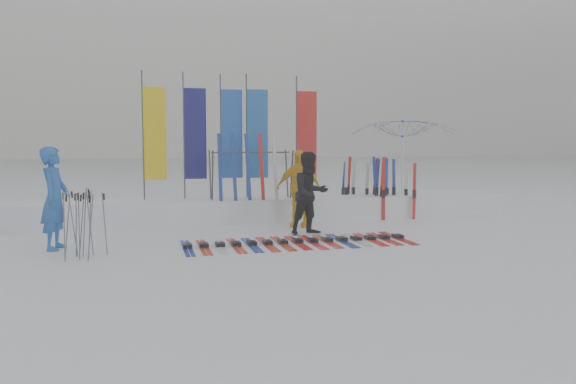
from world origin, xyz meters
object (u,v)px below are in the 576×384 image
object	(u,v)px
ski_rack	(251,168)
person_blue	(54,198)
person_yellow	(299,189)
person_black	(310,193)
tent_canopy	(405,164)
ski_row	(297,241)

from	to	relation	value
ski_rack	person_blue	bearing A→B (deg)	-148.93
person_blue	person_yellow	size ratio (longest dim) A/B	1.06
person_blue	ski_rack	distance (m)	5.02
person_black	tent_canopy	world-z (taller)	tent_canopy
person_blue	person_black	world-z (taller)	person_blue
person_black	ski_row	bearing A→B (deg)	-135.18
person_black	tent_canopy	xyz separation A→B (m)	(3.68, 2.83, 0.49)
ski_row	person_yellow	bearing A→B (deg)	73.63
person_black	ski_row	world-z (taller)	person_black
person_yellow	ski_rack	world-z (taller)	person_yellow
ski_rack	tent_canopy	bearing A→B (deg)	9.07
person_blue	ski_row	xyz separation A→B (m)	(4.64, -0.52, -0.95)
person_black	tent_canopy	distance (m)	4.67
tent_canopy	ski_row	size ratio (longest dim) A/B	0.68
person_yellow	ski_row	world-z (taller)	person_yellow
person_blue	ski_rack	bearing A→B (deg)	-47.74
person_yellow	ski_row	distance (m)	2.38
person_black	ski_row	xyz separation A→B (m)	(-0.58, -1.01, -0.88)
ski_row	tent_canopy	bearing A→B (deg)	42.07
person_black	person_yellow	xyz separation A→B (m)	(0.05, 1.11, 0.01)
person_black	ski_rack	distance (m)	2.34
person_blue	person_black	size ratio (longest dim) A/B	1.07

